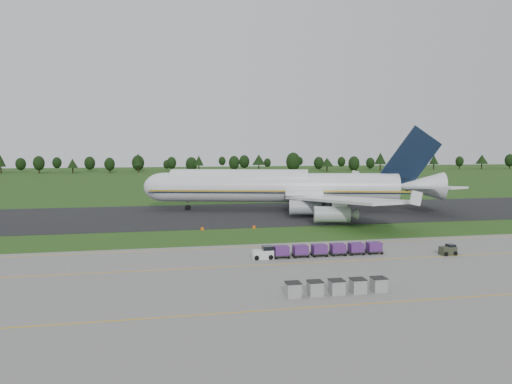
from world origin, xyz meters
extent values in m
plane|color=#224514|center=(0.00, 0.00, 0.00)|extent=(600.00, 600.00, 0.00)
cube|color=slate|center=(0.00, -34.00, 0.03)|extent=(300.00, 52.00, 0.06)
cube|color=black|center=(0.00, 28.00, 0.04)|extent=(300.00, 40.00, 0.08)
cube|color=orange|center=(0.00, -22.00, 0.07)|extent=(300.00, 0.25, 0.01)
cube|color=orange|center=(0.00, -40.00, 0.07)|extent=(300.00, 0.20, 0.01)
cube|color=orange|center=(0.00, -10.00, 0.07)|extent=(120.00, 0.20, 0.01)
cylinder|color=black|center=(-107.15, 227.17, 1.96)|extent=(0.70, 0.70, 3.92)
cone|color=black|center=(-107.15, 227.17, 7.40)|extent=(5.75, 5.75, 6.97)
cylinder|color=black|center=(-85.79, 224.34, 1.93)|extent=(0.70, 0.70, 3.86)
sphere|color=black|center=(-85.79, 224.34, 5.90)|extent=(6.51, 6.51, 6.51)
cylinder|color=black|center=(-66.87, 222.37, 1.54)|extent=(0.70, 0.70, 3.08)
cone|color=black|center=(-66.87, 222.37, 5.82)|extent=(5.92, 5.92, 5.48)
cylinder|color=black|center=(-45.87, 222.27, 1.69)|extent=(0.70, 0.70, 3.37)
sphere|color=black|center=(-45.87, 222.27, 5.16)|extent=(5.99, 5.99, 5.99)
cylinder|color=black|center=(-29.36, 222.33, 2.09)|extent=(0.70, 0.70, 4.19)
cone|color=black|center=(-29.36, 222.33, 7.91)|extent=(5.10, 5.10, 7.45)
cylinder|color=black|center=(-9.66, 219.05, 1.88)|extent=(0.70, 0.70, 3.77)
sphere|color=black|center=(-9.66, 219.05, 5.76)|extent=(5.60, 5.60, 5.60)
cylinder|color=black|center=(7.39, 227.00, 1.83)|extent=(0.70, 0.70, 3.65)
cone|color=black|center=(7.39, 227.00, 6.90)|extent=(5.87, 5.87, 6.49)
cylinder|color=black|center=(28.00, 216.56, 1.86)|extent=(0.70, 0.70, 3.72)
sphere|color=black|center=(28.00, 216.56, 5.68)|extent=(6.52, 6.52, 6.52)
cylinder|color=black|center=(45.82, 227.72, 1.90)|extent=(0.70, 0.70, 3.80)
cone|color=black|center=(45.82, 227.72, 7.17)|extent=(8.49, 8.49, 6.75)
cylinder|color=black|center=(64.66, 213.49, 2.01)|extent=(0.70, 0.70, 4.02)
sphere|color=black|center=(64.66, 213.49, 6.14)|extent=(8.84, 8.84, 8.84)
cylinder|color=black|center=(86.46, 212.61, 1.54)|extent=(0.70, 0.70, 3.09)
cone|color=black|center=(86.46, 212.61, 5.83)|extent=(8.23, 8.23, 5.49)
cylinder|color=black|center=(106.70, 218.17, 1.51)|extent=(0.70, 0.70, 3.02)
sphere|color=black|center=(106.70, 218.17, 4.61)|extent=(7.24, 7.24, 7.24)
cylinder|color=black|center=(122.28, 212.40, 2.12)|extent=(0.70, 0.70, 4.23)
cone|color=black|center=(122.28, 212.40, 8.00)|extent=(7.57, 7.57, 7.53)
cylinder|color=black|center=(143.48, 227.12, 2.13)|extent=(0.70, 0.70, 4.26)
sphere|color=black|center=(143.48, 227.12, 6.51)|extent=(7.32, 7.32, 7.32)
cylinder|color=black|center=(165.47, 221.24, 1.79)|extent=(0.70, 0.70, 3.58)
cone|color=black|center=(165.47, 221.24, 6.75)|extent=(6.28, 6.28, 6.36)
cylinder|color=black|center=(184.24, 220.37, 1.77)|extent=(0.70, 0.70, 3.54)
sphere|color=black|center=(184.24, 220.37, 5.41)|extent=(5.40, 5.40, 5.40)
cylinder|color=black|center=(201.75, 220.98, 1.81)|extent=(0.70, 0.70, 3.63)
cone|color=black|center=(201.75, 220.98, 6.85)|extent=(8.16, 8.16, 6.44)
cylinder|color=black|center=(222.58, 219.55, 1.96)|extent=(0.70, 0.70, 3.91)
sphere|color=black|center=(222.58, 219.55, 5.98)|extent=(6.79, 6.79, 6.79)
cylinder|color=silver|center=(9.94, 32.06, 5.69)|extent=(56.89, 21.13, 7.07)
cylinder|color=silver|center=(0.44, 34.52, 7.36)|extent=(33.69, 13.71, 5.51)
sphere|color=silver|center=(-17.61, 39.20, 5.69)|extent=(7.07, 7.07, 7.07)
cone|color=silver|center=(42.73, 23.56, 6.18)|extent=(12.14, 9.21, 6.71)
cube|color=gold|center=(9.05, 28.62, 5.10)|extent=(60.83, 15.82, 0.34)
cube|color=silver|center=(18.02, 10.59, 4.81)|extent=(16.26, 34.66, 0.54)
cube|color=silver|center=(27.43, 46.89, 4.81)|extent=(29.15, 31.75, 0.54)
cylinder|color=#A1A5AA|center=(12.49, 18.62, 2.36)|extent=(7.44, 4.76, 3.14)
cylinder|color=#A1A5AA|center=(14.36, 6.98, 2.36)|extent=(7.44, 4.76, 3.14)
cylinder|color=#A1A5AA|center=(18.70, 42.57, 2.36)|extent=(7.44, 4.76, 3.14)
cylinder|color=#A1A5AA|center=(25.99, 51.83, 2.36)|extent=(7.44, 4.76, 3.14)
cube|color=black|center=(40.37, 24.17, 12.79)|extent=(13.99, 4.11, 15.76)
cube|color=silver|center=(42.31, 16.06, 6.48)|extent=(8.98, 13.79, 0.44)
cube|color=silver|center=(46.00, 30.32, 6.48)|extent=(12.98, 12.70, 0.44)
cylinder|color=slate|center=(-11.91, 37.72, 1.08)|extent=(0.35, 0.35, 2.16)
cylinder|color=black|center=(-11.91, 37.72, 0.64)|extent=(1.46, 1.18, 1.28)
cylinder|color=slate|center=(14.54, 26.30, 1.08)|extent=(0.35, 0.35, 2.16)
cylinder|color=black|center=(14.54, 26.30, 0.64)|extent=(1.46, 1.18, 1.28)
cylinder|color=slate|center=(16.75, 34.85, 1.08)|extent=(0.35, 0.35, 2.16)
cylinder|color=black|center=(16.75, 34.85, 0.64)|extent=(1.46, 1.18, 1.28)
cube|color=silver|center=(-5.16, -18.40, 0.68)|extent=(2.91, 1.57, 1.23)
cylinder|color=black|center=(-6.17, -19.18, 0.40)|extent=(0.67, 0.25, 0.67)
cube|color=black|center=(-2.47, -18.40, 0.45)|extent=(2.24, 1.68, 0.13)
cube|color=#492263|center=(-2.47, -18.40, 1.12)|extent=(2.01, 1.57, 1.23)
cylinder|color=black|center=(-3.37, -19.18, 0.25)|extent=(0.38, 0.17, 0.38)
cube|color=black|center=(0.32, -18.40, 0.45)|extent=(2.24, 1.68, 0.13)
cube|color=#492263|center=(0.32, -18.40, 1.12)|extent=(2.01, 1.57, 1.23)
cylinder|color=black|center=(-0.57, -19.18, 0.25)|extent=(0.38, 0.17, 0.38)
cube|color=black|center=(3.12, -18.40, 0.45)|extent=(2.24, 1.68, 0.13)
cube|color=#492263|center=(3.12, -18.40, 1.12)|extent=(2.01, 1.57, 1.23)
cylinder|color=black|center=(2.23, -19.18, 0.25)|extent=(0.38, 0.17, 0.38)
cube|color=black|center=(5.92, -18.40, 0.45)|extent=(2.24, 1.68, 0.13)
cube|color=#492263|center=(5.92, -18.40, 1.12)|extent=(2.01, 1.57, 1.23)
cylinder|color=black|center=(5.02, -19.18, 0.25)|extent=(0.38, 0.17, 0.38)
cube|color=black|center=(8.72, -18.40, 0.45)|extent=(2.24, 1.68, 0.13)
cube|color=#492263|center=(8.72, -18.40, 1.12)|extent=(2.01, 1.57, 1.23)
cylinder|color=black|center=(7.82, -19.18, 0.25)|extent=(0.38, 0.17, 0.38)
cube|color=black|center=(11.51, -18.40, 0.45)|extent=(2.24, 1.68, 0.13)
cube|color=#492263|center=(11.51, -18.40, 1.12)|extent=(2.01, 1.57, 1.23)
cylinder|color=black|center=(10.62, -19.18, 0.25)|extent=(0.38, 0.17, 0.38)
cylinder|color=black|center=(-5.16, -18.40, 0.40)|extent=(0.67, 0.25, 0.67)
cube|color=#2E3424|center=(21.62, -21.35, 0.67)|extent=(2.31, 1.47, 1.23)
cylinder|color=black|center=(20.83, -22.02, 0.37)|extent=(0.63, 0.22, 0.63)
cylinder|color=black|center=(22.40, -20.68, 0.37)|extent=(0.63, 0.22, 0.63)
cube|color=gray|center=(-5.80, -36.30, 0.80)|extent=(1.48, 1.48, 1.48)
cube|color=black|center=(-5.80, -36.30, 1.57)|extent=(1.57, 1.57, 0.07)
cube|color=gray|center=(-3.40, -36.30, 0.80)|extent=(1.48, 1.48, 1.48)
cube|color=black|center=(-3.40, -36.30, 1.57)|extent=(1.57, 1.57, 0.07)
cube|color=gray|center=(-1.00, -36.30, 0.80)|extent=(1.48, 1.48, 1.48)
cube|color=black|center=(-1.00, -36.30, 1.57)|extent=(1.57, 1.57, 0.07)
cube|color=gray|center=(1.40, -36.30, 0.80)|extent=(1.48, 1.48, 1.48)
cube|color=black|center=(1.40, -36.30, 1.57)|extent=(1.57, 1.57, 0.07)
cube|color=gray|center=(3.80, -36.30, 0.80)|extent=(1.48, 1.48, 1.48)
cube|color=black|center=(3.80, -36.30, 1.57)|extent=(1.57, 1.57, 0.07)
cube|color=#FC6307|center=(-11.20, 7.04, 0.30)|extent=(0.50, 0.12, 0.60)
cube|color=black|center=(-11.20, 7.04, 0.02)|extent=(0.30, 0.30, 0.04)
cube|color=#FC6307|center=(-1.31, 7.04, 0.30)|extent=(0.50, 0.12, 0.60)
cube|color=black|center=(-1.31, 7.04, 0.02)|extent=(0.30, 0.30, 0.04)
camera|label=1|loc=(-19.71, -85.30, 15.73)|focal=35.00mm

